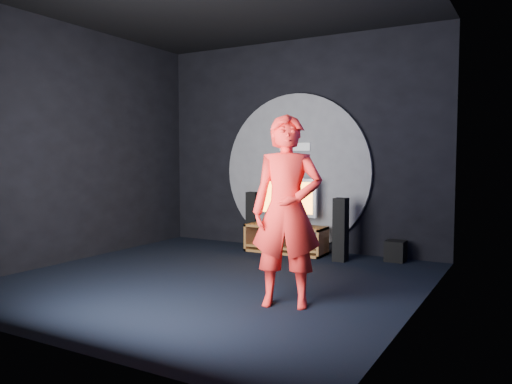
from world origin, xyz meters
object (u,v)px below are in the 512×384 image
tower_speaker_right (341,230)px  subwoofer (396,251)px  media_console (286,241)px  tower_speaker_left (253,219)px  tv (288,199)px  player (287,211)px

tower_speaker_right → subwoofer: (0.72, 0.38, -0.32)m
media_console → tower_speaker_left: (-0.79, 0.30, 0.28)m
media_console → subwoofer: 1.72m
tv → subwoofer: size_ratio=3.24×
tv → player: (1.28, -2.66, 0.13)m
subwoofer → player: size_ratio=0.16×
tv → player: 2.95m
player → tower_speaker_right: bearing=77.7°
subwoofer → media_console: bearing=-173.3°
tower_speaker_left → player: (2.06, -2.89, 0.52)m
tower_speaker_right → player: size_ratio=0.48×
media_console → tv: (-0.01, 0.07, 0.67)m
tower_speaker_left → subwoofer: tower_speaker_left is taller
subwoofer → player: (-0.44, -2.79, 0.84)m
tower_speaker_right → tv: bearing=166.1°
media_console → player: (1.27, -2.59, 0.80)m
tower_speaker_left → tower_speaker_right: size_ratio=1.00×
tv → subwoofer: tv is taller
subwoofer → tv: bearing=-175.6°
subwoofer → tower_speaker_left: bearing=177.7°
tv → player: size_ratio=0.50×
tower_speaker_left → tower_speaker_right: same height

